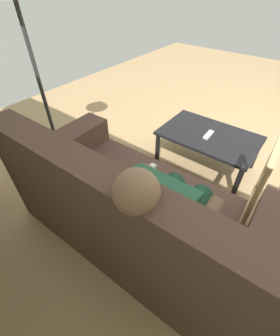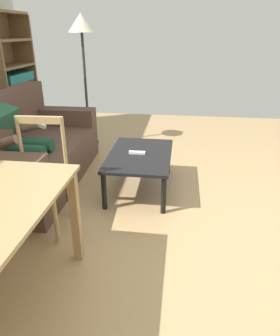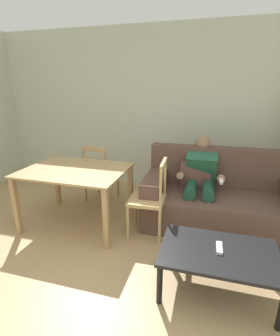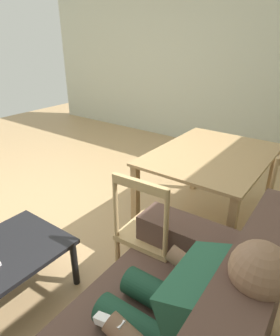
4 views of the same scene
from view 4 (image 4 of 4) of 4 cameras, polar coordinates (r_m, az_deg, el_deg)
ground_plane at (r=3.28m, az=-18.27°, el=-8.72°), size 8.26×8.26×0.00m
wall_side at (r=5.20m, az=9.85°, el=20.13°), size 0.12×6.20×2.72m
person_lounging at (r=1.47m, az=7.88°, el=-27.01°), size 0.60×0.96×1.11m
dining_table at (r=2.76m, az=13.79°, el=0.76°), size 1.28×0.97×0.76m
dining_chair_facing_couch at (r=2.10m, az=2.35°, el=-12.72°), size 0.44×0.44×0.95m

